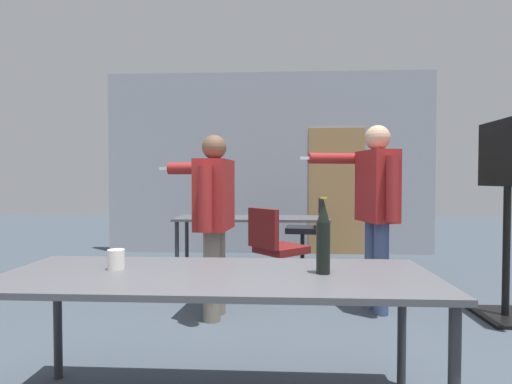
# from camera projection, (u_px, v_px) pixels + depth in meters

# --- Properties ---
(back_wall) EXTENTS (5.35, 0.12, 2.96)m
(back_wall) POSITION_uv_depth(u_px,v_px,m) (271.00, 164.00, 6.56)
(back_wall) COLOR #A3A8B2
(back_wall) RESTS_ON ground_plane
(conference_table_near) EXTENTS (2.18, 0.80, 0.74)m
(conference_table_near) POSITION_uv_depth(u_px,v_px,m) (217.00, 285.00, 2.02)
(conference_table_near) COLOR #4C4C51
(conference_table_near) RESTS_ON ground_plane
(conference_table_far) EXTENTS (1.90, 0.65, 0.74)m
(conference_table_far) POSITION_uv_depth(u_px,v_px,m) (252.00, 223.00, 5.03)
(conference_table_far) COLOR #4C4C51
(conference_table_far) RESTS_ON ground_plane
(tv_screen) EXTENTS (0.44, 0.94, 1.74)m
(tv_screen) POSITION_uv_depth(u_px,v_px,m) (508.00, 197.00, 3.44)
(tv_screen) COLOR black
(tv_screen) RESTS_ON ground_plane
(person_far_watching) EXTENTS (0.74, 0.74, 1.60)m
(person_far_watching) POSITION_uv_depth(u_px,v_px,m) (213.00, 209.00, 3.48)
(person_far_watching) COLOR slate
(person_far_watching) RESTS_ON ground_plane
(person_near_casual) EXTENTS (0.87, 0.62, 1.70)m
(person_near_casual) POSITION_uv_depth(u_px,v_px,m) (375.00, 199.00, 3.64)
(person_near_casual) COLOR #3D4C75
(person_near_casual) RESTS_ON ground_plane
(office_chair_far_left) EXTENTS (0.58, 0.52, 0.96)m
(office_chair_far_left) POSITION_uv_depth(u_px,v_px,m) (308.00, 232.00, 5.70)
(office_chair_far_left) COLOR black
(office_chair_far_left) RESTS_ON ground_plane
(office_chair_far_right) EXTENTS (0.69, 0.68, 0.91)m
(office_chair_far_right) POSITION_uv_depth(u_px,v_px,m) (276.00, 253.00, 4.34)
(office_chair_far_right) COLOR black
(office_chair_far_right) RESTS_ON ground_plane
(beer_bottle) EXTENTS (0.07, 0.07, 0.38)m
(beer_bottle) POSITION_uv_depth(u_px,v_px,m) (323.00, 238.00, 2.00)
(beer_bottle) COLOR black
(beer_bottle) RESTS_ON conference_table_near
(drink_cup) EXTENTS (0.09, 0.09, 0.10)m
(drink_cup) POSITION_uv_depth(u_px,v_px,m) (116.00, 259.00, 2.10)
(drink_cup) COLOR silver
(drink_cup) RESTS_ON conference_table_near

